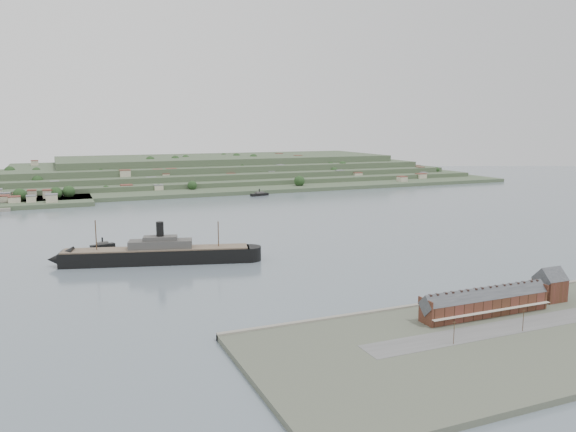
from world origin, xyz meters
name	(u,v)px	position (x,y,z in m)	size (l,w,h in m)	color
ground	(317,237)	(0.00, 0.00, 0.00)	(1400.00, 1400.00, 0.00)	slate
near_shore	(543,330)	(0.00, -186.75, 1.01)	(220.00, 80.00, 2.60)	#4C5142
terrace_row	(485,302)	(-10.00, -168.02, 6.84)	(55.60, 9.80, 11.07)	#4A2A1A
gabled_building	(550,285)	(27.50, -164.00, 8.19)	(10.40, 10.18, 14.09)	#4A2A1A
far_peninsula	(206,172)	(27.91, 393.10, 11.88)	(760.00, 309.00, 30.00)	#32442D
steamship	(152,254)	(-112.49, -29.83, 4.98)	(110.42, 40.20, 26.97)	black
tugboat	(103,245)	(-133.61, 20.41, 1.58)	(14.86, 7.22, 6.46)	black
ferry_east	(259,194)	(38.94, 218.52, 1.76)	(20.25, 9.64, 7.32)	black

